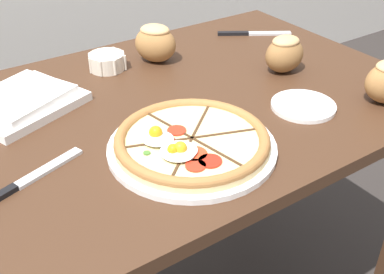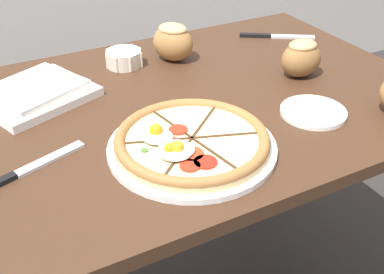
{
  "view_description": "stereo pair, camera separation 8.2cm",
  "coord_description": "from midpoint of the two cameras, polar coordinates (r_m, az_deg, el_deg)",
  "views": [
    {
      "loc": [
        -0.49,
        -0.82,
        1.27
      ],
      "look_at": [
        -0.06,
        -0.19,
        0.78
      ],
      "focal_mm": 45.0,
      "sensor_mm": 36.0,
      "label": 1
    },
    {
      "loc": [
        -0.42,
        -0.87,
        1.27
      ],
      "look_at": [
        -0.06,
        -0.19,
        0.78
      ],
      "focal_mm": 45.0,
      "sensor_mm": 36.0,
      "label": 2
    }
  ],
  "objects": [
    {
      "name": "knife_main",
      "position": [
        1.48,
        5.67,
        12.09
      ],
      "size": [
        0.2,
        0.13,
        0.01
      ],
      "rotation": [
        0.0,
        0.0,
        -0.56
      ],
      "color": "silver",
      "rests_on": "dining_table"
    },
    {
      "name": "napkin_folded",
      "position": [
        1.14,
        -21.53,
        3.91
      ],
      "size": [
        0.29,
        0.27,
        0.04
      ],
      "rotation": [
        0.0,
        0.0,
        0.35
      ],
      "color": "white",
      "rests_on": "dining_table"
    },
    {
      "name": "knife_spare",
      "position": [
        0.91,
        -21.78,
        -5.07
      ],
      "size": [
        0.24,
        0.09,
        0.01
      ],
      "rotation": [
        0.0,
        0.0,
        0.32
      ],
      "color": "silver",
      "rests_on": "dining_table"
    },
    {
      "name": "bread_piece_far",
      "position": [
        1.23,
        9.04,
        9.74
      ],
      "size": [
        0.11,
        0.08,
        0.09
      ],
      "rotation": [
        0.0,
        0.0,
        3.08
      ],
      "color": "olive",
      "rests_on": "dining_table"
    },
    {
      "name": "side_saucer",
      "position": [
        1.09,
        10.96,
        3.59
      ],
      "size": [
        0.14,
        0.14,
        0.01
      ],
      "color": "white",
      "rests_on": "dining_table"
    },
    {
      "name": "ramekin_bowl",
      "position": [
        1.27,
        -11.91,
        8.75
      ],
      "size": [
        0.1,
        0.1,
        0.04
      ],
      "color": "silver",
      "rests_on": "dining_table"
    },
    {
      "name": "pizza",
      "position": [
        0.92,
        -2.64,
        -0.7
      ],
      "size": [
        0.33,
        0.33,
        0.06
      ],
      "color": "white",
      "rests_on": "dining_table"
    },
    {
      "name": "bread_piece_near",
      "position": [
        1.29,
        -6.23,
        11.05
      ],
      "size": [
        0.13,
        0.14,
        0.1
      ],
      "rotation": [
        0.0,
        0.0,
        2.19
      ],
      "color": "#A3703D",
      "rests_on": "dining_table"
    },
    {
      "name": "dining_table",
      "position": [
        1.16,
        -4.7,
        -1.03
      ],
      "size": [
        1.19,
        0.78,
        0.75
      ],
      "color": "#422819",
      "rests_on": "ground_plane"
    }
  ]
}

